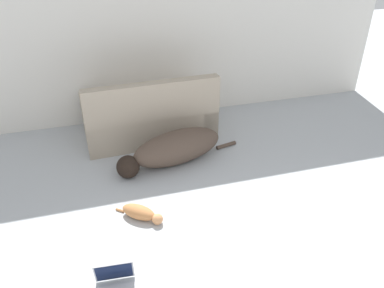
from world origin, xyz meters
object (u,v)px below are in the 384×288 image
at_px(dog, 174,149).
at_px(laptop_open, 115,282).
at_px(couch, 149,117).
at_px(cat, 141,213).

distance_m(dog, laptop_open, 1.84).
xyz_separation_m(couch, cat, (-0.38, -1.64, -0.20)).
xyz_separation_m(cat, laptop_open, (-0.33, -0.76, 0.01)).
height_order(couch, dog, couch).
relative_size(couch, cat, 3.86).
relative_size(dog, laptop_open, 4.64).
bearing_deg(dog, cat, 44.68).
relative_size(couch, dog, 1.07).
distance_m(couch, dog, 0.79).
distance_m(couch, cat, 1.69).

